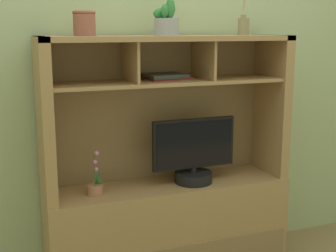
{
  "coord_description": "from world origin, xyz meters",
  "views": [
    {
      "loc": [
        -0.98,
        -2.53,
        1.52
      ],
      "look_at": [
        0.0,
        0.0,
        0.95
      ],
      "focal_mm": 49.62,
      "sensor_mm": 36.0,
      "label": 1
    }
  ],
  "objects_px": {
    "media_console": "(168,202)",
    "magazine_stack_left": "(166,76)",
    "potted_orchid": "(95,187)",
    "potted_succulent": "(166,21)",
    "tv_monitor": "(194,157)",
    "diffuser_bottle": "(243,26)",
    "ceramic_vase": "(84,23)"
  },
  "relations": [
    {
      "from": "tv_monitor",
      "to": "ceramic_vase",
      "type": "relative_size",
      "value": 3.97
    },
    {
      "from": "diffuser_bottle",
      "to": "ceramic_vase",
      "type": "xyz_separation_m",
      "value": [
        -0.97,
        -0.0,
        0.01
      ]
    },
    {
      "from": "magazine_stack_left",
      "to": "ceramic_vase",
      "type": "xyz_separation_m",
      "value": [
        -0.49,
        -0.07,
        0.31
      ]
    },
    {
      "from": "tv_monitor",
      "to": "potted_succulent",
      "type": "bearing_deg",
      "value": 156.32
    },
    {
      "from": "media_console",
      "to": "magazine_stack_left",
      "type": "height_order",
      "value": "media_console"
    },
    {
      "from": "magazine_stack_left",
      "to": "diffuser_bottle",
      "type": "xyz_separation_m",
      "value": [
        0.48,
        -0.07,
        0.29
      ]
    },
    {
      "from": "tv_monitor",
      "to": "potted_orchid",
      "type": "bearing_deg",
      "value": 179.33
    },
    {
      "from": "media_console",
      "to": "diffuser_bottle",
      "type": "bearing_deg",
      "value": -2.88
    },
    {
      "from": "media_console",
      "to": "potted_succulent",
      "type": "xyz_separation_m",
      "value": [
        0.0,
        0.02,
        1.1
      ]
    },
    {
      "from": "media_console",
      "to": "potted_orchid",
      "type": "height_order",
      "value": "media_console"
    },
    {
      "from": "magazine_stack_left",
      "to": "tv_monitor",
      "type": "bearing_deg",
      "value": -31.87
    },
    {
      "from": "potted_orchid",
      "to": "potted_succulent",
      "type": "height_order",
      "value": "potted_succulent"
    },
    {
      "from": "diffuser_bottle",
      "to": "ceramic_vase",
      "type": "distance_m",
      "value": 0.97
    },
    {
      "from": "media_console",
      "to": "potted_succulent",
      "type": "relative_size",
      "value": 6.99
    },
    {
      "from": "potted_succulent",
      "to": "tv_monitor",
      "type": "bearing_deg",
      "value": -23.68
    },
    {
      "from": "potted_orchid",
      "to": "ceramic_vase",
      "type": "height_order",
      "value": "ceramic_vase"
    },
    {
      "from": "tv_monitor",
      "to": "potted_orchid",
      "type": "relative_size",
      "value": 2.04
    },
    {
      "from": "media_console",
      "to": "ceramic_vase",
      "type": "relative_size",
      "value": 11.24
    },
    {
      "from": "potted_orchid",
      "to": "ceramic_vase",
      "type": "xyz_separation_m",
      "value": [
        -0.03,
        0.02,
        0.91
      ]
    },
    {
      "from": "potted_succulent",
      "to": "ceramic_vase",
      "type": "bearing_deg",
      "value": -174.79
    },
    {
      "from": "magazine_stack_left",
      "to": "diffuser_bottle",
      "type": "bearing_deg",
      "value": -7.78
    },
    {
      "from": "diffuser_bottle",
      "to": "media_console",
      "type": "bearing_deg",
      "value": 177.12
    },
    {
      "from": "tv_monitor",
      "to": "potted_succulent",
      "type": "distance_m",
      "value": 0.82
    },
    {
      "from": "tv_monitor",
      "to": "potted_succulent",
      "type": "relative_size",
      "value": 2.47
    },
    {
      "from": "potted_succulent",
      "to": "magazine_stack_left",
      "type": "bearing_deg",
      "value": 69.65
    },
    {
      "from": "media_console",
      "to": "tv_monitor",
      "type": "height_order",
      "value": "media_console"
    },
    {
      "from": "potted_succulent",
      "to": "ceramic_vase",
      "type": "xyz_separation_m",
      "value": [
        -0.49,
        -0.04,
        -0.01
      ]
    },
    {
      "from": "tv_monitor",
      "to": "ceramic_vase",
      "type": "bearing_deg",
      "value": 177.99
    },
    {
      "from": "media_console",
      "to": "magazine_stack_left",
      "type": "distance_m",
      "value": 0.78
    },
    {
      "from": "media_console",
      "to": "tv_monitor",
      "type": "bearing_deg",
      "value": -17.67
    },
    {
      "from": "tv_monitor",
      "to": "magazine_stack_left",
      "type": "xyz_separation_m",
      "value": [
        -0.14,
        0.09,
        0.49
      ]
    },
    {
      "from": "magazine_stack_left",
      "to": "potted_orchid",
      "type": "bearing_deg",
      "value": -170.03
    }
  ]
}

